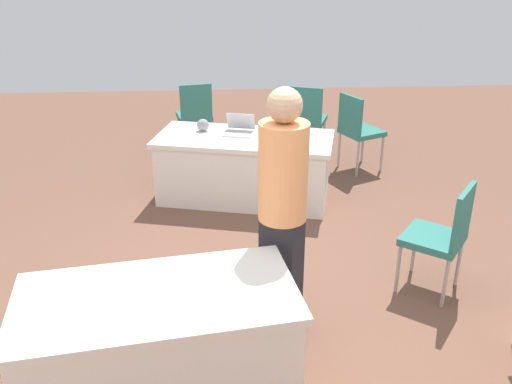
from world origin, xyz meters
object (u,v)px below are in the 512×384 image
chair_aisle (195,113)px  laptop_silver (239,130)px  yarn_ball (203,125)px  table_mid_right (161,343)px  chair_by_pillar (307,116)px  chair_tucked_right (443,233)px  person_attendee_standing (283,200)px  table_foreground (244,168)px  chair_near_front (358,127)px  scissors_red (276,138)px

chair_aisle → laptop_silver: bearing=-81.7°
laptop_silver → yarn_ball: size_ratio=2.84×
table_mid_right → chair_by_pillar: (-1.55, -4.16, 0.21)m
chair_tucked_right → person_attendee_standing: person_attendee_standing is taller
chair_tucked_right → chair_aisle: (2.06, -3.50, 0.02)m
chair_aisle → laptop_silver: 1.54m
table_foreground → chair_near_front: size_ratio=2.11×
chair_near_front → chair_aisle: 2.17m
person_attendee_standing → yarn_ball: person_attendee_standing is taller
person_attendee_standing → laptop_silver: person_attendee_standing is taller
table_mid_right → chair_aisle: (-0.08, -4.46, 0.20)m
table_mid_right → chair_near_front: chair_near_front is taller
chair_near_front → scissors_red: 1.39m
person_attendee_standing → table_mid_right: bearing=-103.7°
chair_by_pillar → person_attendee_standing: size_ratio=0.54×
table_foreground → person_attendee_standing: 2.35m
table_foreground → chair_aisle: chair_aisle is taller
chair_aisle → scissors_red: (-0.92, 1.63, 0.17)m
chair_by_pillar → laptop_silver: (0.94, 1.12, 0.19)m
chair_tucked_right → scissors_red: size_ratio=5.27×
yarn_ball → chair_tucked_right: bearing=131.2°
yarn_ball → scissors_red: 0.85m
chair_by_pillar → scissors_red: (0.55, 1.33, 0.16)m
chair_near_front → chair_aisle: chair_near_front is taller
chair_by_pillar → scissors_red: bearing=-92.4°
table_mid_right → chair_tucked_right: bearing=-155.9°
chair_by_pillar → chair_tucked_right: bearing=-59.3°
chair_near_front → chair_by_pillar: bearing=-157.3°
table_mid_right → person_attendee_standing: size_ratio=0.99×
table_foreground → person_attendee_standing: size_ratio=1.14×
chair_tucked_right → scissors_red: bearing=69.3°
person_attendee_standing → chair_by_pillar: bearing=116.0°
laptop_silver → scissors_red: size_ratio=2.12×
chair_tucked_right → chair_aisle: size_ratio=0.98×
table_foreground → laptop_silver: laptop_silver is taller
chair_by_pillar → person_attendee_standing: person_attendee_standing is taller
table_foreground → person_attendee_standing: person_attendee_standing is taller
chair_tucked_right → chair_by_pillar: size_ratio=0.97×
table_foreground → table_mid_right: size_ratio=1.14×
person_attendee_standing → yarn_ball: 2.57m
chair_tucked_right → person_attendee_standing: bearing=140.7°
table_foreground → chair_near_front: chair_near_front is taller
chair_near_front → chair_aisle: bearing=-136.5°
person_attendee_standing → yarn_ball: bearing=141.4°
table_mid_right → chair_aisle: chair_aisle is taller
laptop_silver → chair_aisle: bearing=-54.4°
chair_by_pillar → scissors_red: chair_by_pillar is taller
table_mid_right → person_attendee_standing: 1.24m
person_attendee_standing → laptop_silver: (0.21, -2.37, -0.25)m
table_foreground → chair_near_front: (-1.43, -0.74, 0.20)m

